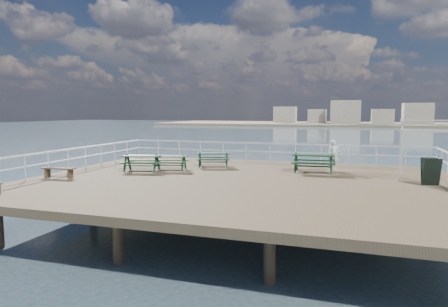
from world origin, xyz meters
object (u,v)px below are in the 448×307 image
Objects in this scene: picnic_table_a at (142,159)px; picnic_table_b at (213,156)px; trellis_arbor at (426,154)px; picnic_table_d at (170,160)px; person at (333,155)px; flat_bench_near at (59,170)px; picnic_table_c at (314,159)px.

picnic_table_a is 3.85m from picnic_table_b.
picnic_table_b is 10.18m from trellis_arbor.
picnic_table_b is 1.08× the size of picnic_table_d.
person is at bearing 4.74° from picnic_table_d.
picnic_table_b is at bearing 36.57° from picnic_table_d.
picnic_table_b reaches higher than picnic_table_d.
flat_bench_near is at bearing -151.51° from picnic_table_b.
picnic_table_a is at bearing -168.42° from picnic_table_c.
person reaches higher than picnic_table_d.
picnic_table_b is at bearing 172.59° from picnic_table_c.
flat_bench_near is at bearing -155.19° from person.
flat_bench_near is (-5.35, -5.57, -0.20)m from picnic_table_b.
trellis_arbor reaches higher than picnic_table_d.
flat_bench_near is at bearing -157.49° from picnic_table_c.
trellis_arbor is at bearing -30.04° from person.
picnic_table_c is (8.18, 2.21, 0.07)m from picnic_table_a.
picnic_table_a is 1.37× the size of person.
picnic_table_a is 1.32× the size of flat_bench_near.
person is at bearing 23.15° from flat_bench_near.
flat_bench_near is 1.04× the size of person.
picnic_table_b reaches higher than flat_bench_near.
trellis_arbor is (12.92, 1.07, 0.59)m from picnic_table_a.
picnic_table_a is 3.90m from flat_bench_near.
picnic_table_a is 1.41m from picnic_table_d.
picnic_table_d is (-6.96, -1.50, -0.10)m from picnic_table_c.
trellis_arbor is at bearing -10.07° from picnic_table_d.
picnic_table_b is at bearing 28.56° from picnic_table_a.
picnic_table_a is at bearing -161.65° from picnic_table_d.
picnic_table_a is 8.47m from picnic_table_c.
person is at bearing 160.26° from trellis_arbor.
picnic_table_d is at bearing 16.91° from picnic_table_a.
picnic_table_b is 6.23m from person.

